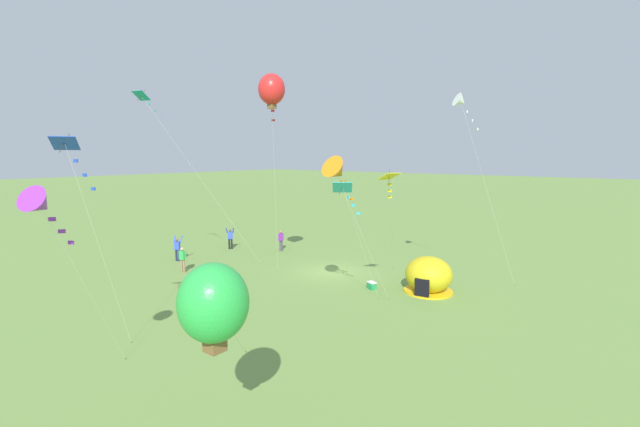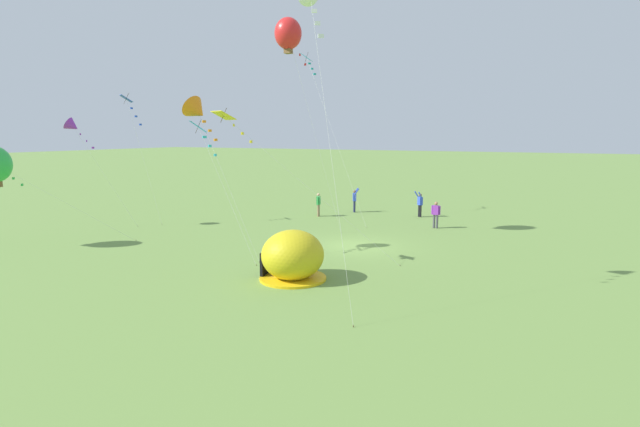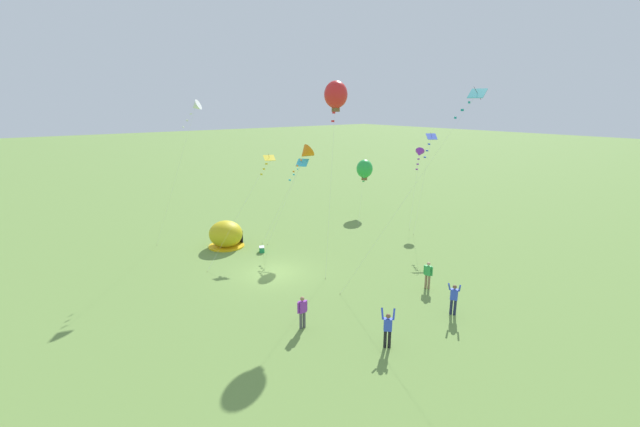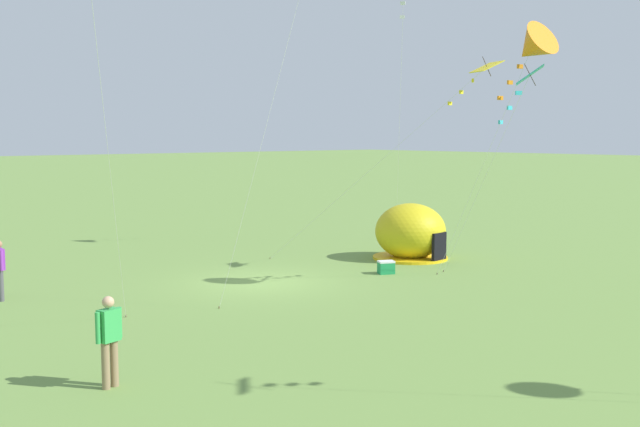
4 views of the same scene
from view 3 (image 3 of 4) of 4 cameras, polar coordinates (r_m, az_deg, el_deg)
The scene contains 16 objects.
ground_plane at distance 29.23m, azimuth -6.22°, elevation -7.87°, with size 300.00×300.00×0.00m, color olive.
popup_tent at distance 34.68m, azimuth -12.43°, elevation -2.75°, with size 2.81×2.81×2.10m.
cooler_box at distance 33.16m, azimuth -7.77°, elevation -4.75°, with size 0.64×0.56×0.44m.
person_far_back at distance 27.22m, azimuth 14.20°, elevation -7.79°, with size 0.57×0.33×1.72m.
person_watching_sky at distance 20.72m, azimuth 9.02°, elevation -14.84°, with size 0.70×0.70×1.89m.
person_near_tent at distance 22.08m, azimuth -2.36°, elevation -12.81°, with size 0.25×0.59×1.72m.
person_flying_kite at distance 24.39m, azimuth 17.41°, elevation -10.65°, with size 0.72×0.65×1.89m.
kite_yellow at distance 34.46m, azimuth -7.03°, elevation 6.90°, with size 3.97×7.77×7.18m.
kite_white at distance 33.50m, azimuth -16.28°, elevation 13.55°, with size 3.37×3.54×11.35m.
kite_green at distance 44.80m, azimuth 5.97°, elevation 5.94°, with size 5.36×5.83×5.42m.
kite_red at distance 28.97m, azimuth 2.12°, elevation 15.55°, with size 2.84×3.23×12.51m.
kite_purple at distance 41.59m, azimuth 13.12°, elevation 7.82°, with size 2.53×3.79×7.06m.
kite_orange at distance 34.93m, azimuth -1.97°, elevation 8.02°, with size 1.27×4.39×7.87m.
kite_blue at distance 38.18m, azimuth 14.51°, elevation 9.39°, with size 1.08×2.73×8.67m.
kite_cyan at distance 35.03m, azimuth -2.62°, elevation 6.41°, with size 1.25×4.24×6.73m.
kite_teal at distance 25.74m, azimuth 19.55°, elevation 13.98°, with size 4.40×6.89×11.97m.
Camera 3 is at (23.17, -13.94, 11.11)m, focal length 24.00 mm.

